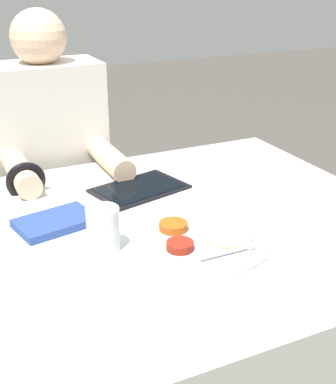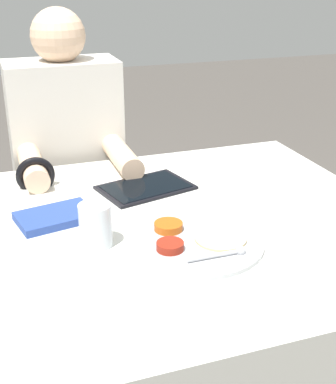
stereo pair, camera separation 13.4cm
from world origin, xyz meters
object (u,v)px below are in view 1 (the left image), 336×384
(tablet_device, at_px, (139,189))
(thali_tray, at_px, (202,240))
(red_notebook, at_px, (55,223))
(person_diner, at_px, (54,200))
(drinking_glass, at_px, (103,229))

(tablet_device, bearing_deg, thali_tray, -88.04)
(red_notebook, bearing_deg, person_diner, 77.58)
(red_notebook, xyz_separation_m, person_diner, (0.12, 0.53, -0.17))
(red_notebook, height_order, person_diner, person_diner)
(tablet_device, height_order, person_diner, person_diner)
(red_notebook, bearing_deg, drinking_glass, -66.07)
(drinking_glass, bearing_deg, red_notebook, 113.93)
(thali_tray, bearing_deg, drinking_glass, 161.71)
(red_notebook, bearing_deg, thali_tray, -38.92)
(tablet_device, bearing_deg, person_diner, 110.54)
(person_diner, bearing_deg, drinking_glass, -93.86)
(person_diner, height_order, drinking_glass, person_diner)
(tablet_device, relative_size, drinking_glass, 2.82)
(tablet_device, height_order, drinking_glass, drinking_glass)
(red_notebook, height_order, drinking_glass, drinking_glass)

